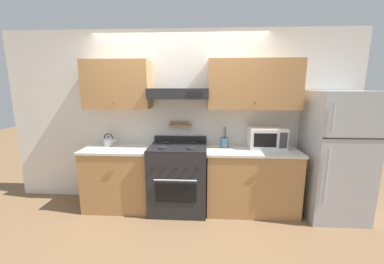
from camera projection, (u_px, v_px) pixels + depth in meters
ground_plane at (176, 219)px, 3.17m from camera, size 16.00×16.00×0.00m
wall_back at (184, 108)px, 3.46m from camera, size 5.20×0.46×2.55m
counter_left at (120, 177)px, 3.44m from camera, size 0.95×0.62×0.89m
counter_right at (251, 180)px, 3.33m from camera, size 1.27×0.62×0.89m
stove_range at (178, 177)px, 3.35m from camera, size 0.79×0.68×1.02m
refrigerator at (335, 155)px, 3.14m from camera, size 0.73×0.73×1.70m
tea_kettle at (109, 141)px, 3.45m from camera, size 0.20×0.15×0.18m
microwave at (266, 137)px, 3.33m from camera, size 0.50×0.36×0.29m
utensil_crock at (224, 142)px, 3.36m from camera, size 0.12×0.12×0.29m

